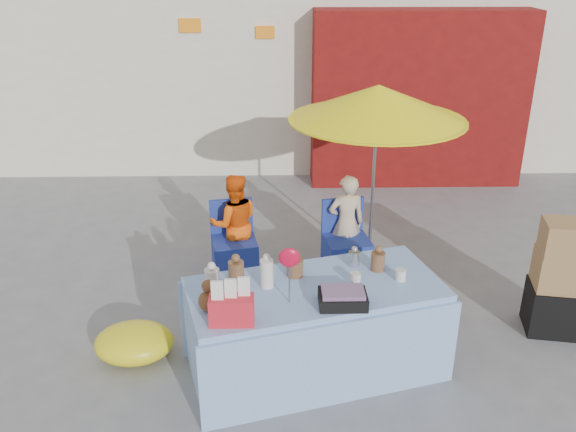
{
  "coord_description": "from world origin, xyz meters",
  "views": [
    {
      "loc": [
        0.03,
        -4.83,
        3.41
      ],
      "look_at": [
        0.15,
        0.6,
        1.0
      ],
      "focal_mm": 38.0,
      "sensor_mm": 36.0,
      "label": 1
    }
  ],
  "objects_px": {
    "chair_left": "(235,255)",
    "vendor_beige": "(346,223)",
    "vendor_orange": "(235,224)",
    "market_table": "(314,327)",
    "umbrella": "(378,104)",
    "chair_right": "(346,254)",
    "box_stack": "(560,282)"
  },
  "relations": [
    {
      "from": "chair_left",
      "to": "vendor_beige",
      "type": "distance_m",
      "value": 1.3
    },
    {
      "from": "vendor_orange",
      "to": "vendor_beige",
      "type": "height_order",
      "value": "vendor_orange"
    },
    {
      "from": "market_table",
      "to": "vendor_beige",
      "type": "height_order",
      "value": "market_table"
    },
    {
      "from": "umbrella",
      "to": "market_table",
      "type": "bearing_deg",
      "value": -111.49
    },
    {
      "from": "chair_right",
      "to": "box_stack",
      "type": "distance_m",
      "value": 2.21
    },
    {
      "from": "vendor_beige",
      "to": "vendor_orange",
      "type": "bearing_deg",
      "value": -10.16
    },
    {
      "from": "chair_right",
      "to": "vendor_orange",
      "type": "distance_m",
      "value": 1.3
    },
    {
      "from": "vendor_orange",
      "to": "box_stack",
      "type": "bearing_deg",
      "value": 147.8
    },
    {
      "from": "market_table",
      "to": "vendor_beige",
      "type": "bearing_deg",
      "value": 60.0
    },
    {
      "from": "vendor_orange",
      "to": "vendor_beige",
      "type": "bearing_deg",
      "value": 169.84
    },
    {
      "from": "chair_left",
      "to": "chair_right",
      "type": "height_order",
      "value": "same"
    },
    {
      "from": "chair_right",
      "to": "vendor_beige",
      "type": "xyz_separation_m",
      "value": [
        0.0,
        0.13,
        0.31
      ]
    },
    {
      "from": "vendor_orange",
      "to": "chair_right",
      "type": "bearing_deg",
      "value": 163.69
    },
    {
      "from": "vendor_orange",
      "to": "umbrella",
      "type": "bearing_deg",
      "value": 175.37
    },
    {
      "from": "chair_left",
      "to": "box_stack",
      "type": "distance_m",
      "value": 3.34
    },
    {
      "from": "vendor_orange",
      "to": "chair_left",
      "type": "bearing_deg",
      "value": 78.66
    },
    {
      "from": "market_table",
      "to": "box_stack",
      "type": "xyz_separation_m",
      "value": [
        2.35,
        0.54,
        0.1
      ]
    },
    {
      "from": "umbrella",
      "to": "chair_right",
      "type": "bearing_deg",
      "value": -136.79
    },
    {
      "from": "umbrella",
      "to": "box_stack",
      "type": "xyz_separation_m",
      "value": [
        1.58,
        -1.42,
        -1.36
      ]
    },
    {
      "from": "chair_right",
      "to": "umbrella",
      "type": "bearing_deg",
      "value": 33.06
    },
    {
      "from": "market_table",
      "to": "umbrella",
      "type": "bearing_deg",
      "value": 53.12
    },
    {
      "from": "chair_left",
      "to": "chair_right",
      "type": "distance_m",
      "value": 1.25
    },
    {
      "from": "umbrella",
      "to": "box_stack",
      "type": "distance_m",
      "value": 2.52
    },
    {
      "from": "market_table",
      "to": "vendor_beige",
      "type": "xyz_separation_m",
      "value": [
        0.47,
        1.81,
        0.14
      ]
    },
    {
      "from": "chair_right",
      "to": "umbrella",
      "type": "height_order",
      "value": "umbrella"
    },
    {
      "from": "box_stack",
      "to": "chair_right",
      "type": "bearing_deg",
      "value": 148.96
    },
    {
      "from": "vendor_beige",
      "to": "chair_left",
      "type": "bearing_deg",
      "value": -4.03
    },
    {
      "from": "vendor_orange",
      "to": "box_stack",
      "type": "relative_size",
      "value": 1.01
    },
    {
      "from": "vendor_orange",
      "to": "vendor_beige",
      "type": "xyz_separation_m",
      "value": [
        1.25,
        0.0,
        -0.01
      ]
    },
    {
      "from": "chair_left",
      "to": "vendor_beige",
      "type": "bearing_deg",
      "value": -4.03
    },
    {
      "from": "chair_right",
      "to": "vendor_orange",
      "type": "height_order",
      "value": "vendor_orange"
    },
    {
      "from": "market_table",
      "to": "vendor_orange",
      "type": "height_order",
      "value": "market_table"
    }
  ]
}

